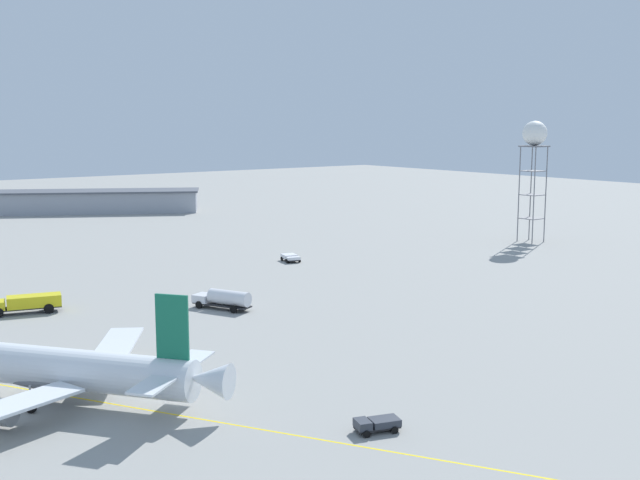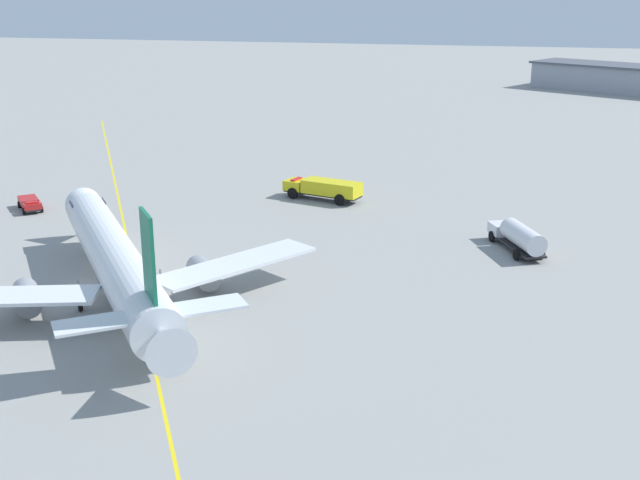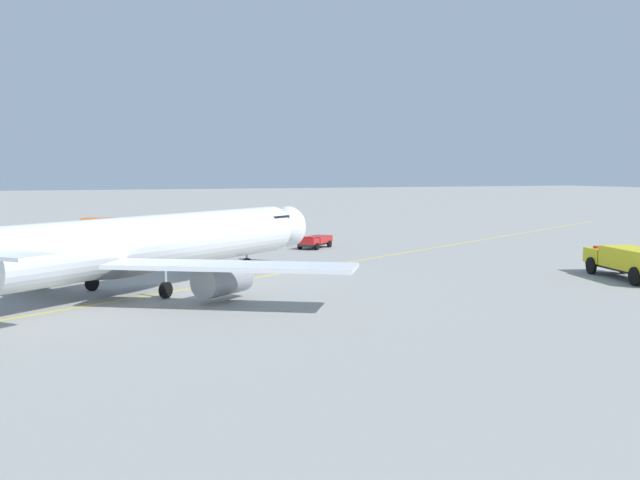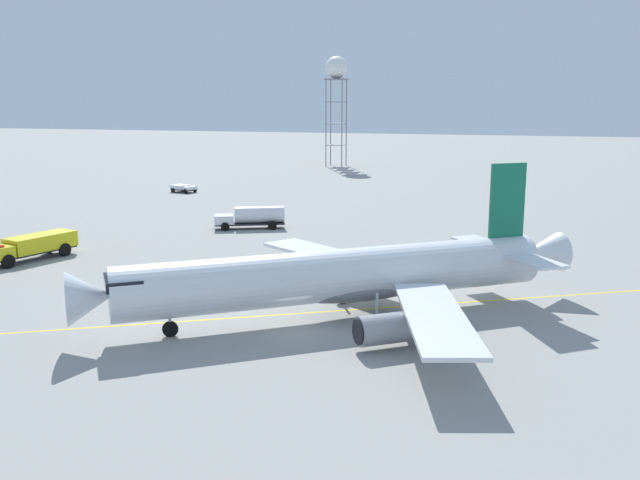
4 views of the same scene
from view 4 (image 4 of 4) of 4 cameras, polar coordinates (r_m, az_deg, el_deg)
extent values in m
plane|color=gray|center=(50.30, -2.15, -7.39)|extent=(600.00, 600.00, 0.00)
cylinder|color=silver|center=(51.98, 1.54, -2.90)|extent=(23.25, 28.74, 3.91)
cone|color=silver|center=(48.63, -18.45, -4.51)|extent=(4.77, 4.64, 3.72)
cone|color=silver|center=(60.72, 17.66, -1.06)|extent=(5.07, 5.20, 3.33)
cube|color=black|center=(48.48, -15.92, -3.33)|extent=(4.10, 3.93, 0.70)
ellipsoid|color=slate|center=(52.86, 3.21, -3.88)|extent=(10.05, 11.63, 2.15)
cube|color=#146B4C|center=(57.87, 15.18, 3.17)|extent=(2.13, 2.69, 6.00)
cube|color=silver|center=(55.73, 17.07, -1.61)|extent=(6.09, 5.51, 0.20)
cube|color=silver|center=(61.52, 13.06, -0.20)|extent=(6.09, 5.51, 0.20)
cube|color=silver|center=(45.04, 9.48, -6.23)|extent=(15.68, 8.12, 0.28)
cube|color=silver|center=(61.85, 0.82, -1.23)|extent=(11.37, 14.89, 0.28)
cylinder|color=gray|center=(46.37, 5.60, -7.27)|extent=(4.16, 4.55, 2.05)
cylinder|color=black|center=(45.54, 3.16, -7.58)|extent=(1.48, 1.18, 1.74)
cylinder|color=gray|center=(59.31, -0.44, -3.05)|extent=(4.16, 4.55, 2.05)
cylinder|color=black|center=(58.66, -2.40, -3.22)|extent=(1.48, 1.18, 1.74)
cylinder|color=#9EA0A5|center=(49.45, -12.29, -6.02)|extent=(0.20, 0.20, 2.12)
cylinder|color=black|center=(49.77, -12.24, -7.19)|extent=(0.91, 1.06, 1.10)
cylinder|color=#9EA0A5|center=(50.10, 4.71, -5.56)|extent=(0.20, 0.20, 2.12)
cylinder|color=black|center=(50.42, 4.69, -6.71)|extent=(0.91, 1.06, 1.10)
cylinder|color=#9EA0A5|center=(56.03, 1.86, -3.69)|extent=(0.20, 0.20, 2.12)
cylinder|color=black|center=(56.32, 1.86, -4.73)|extent=(0.91, 1.06, 1.10)
cube|color=#232326|center=(89.68, -5.83, 1.36)|extent=(5.82, 9.04, 0.20)
cube|color=silver|center=(89.53, -7.93, 1.71)|extent=(3.38, 3.28, 1.10)
cube|color=black|center=(89.51, -8.64, 1.80)|extent=(2.01, 1.01, 0.62)
cylinder|color=silver|center=(89.54, -5.01, 2.11)|extent=(4.63, 6.65, 2.12)
cylinder|color=black|center=(88.38, -7.82, 1.09)|extent=(0.72, 1.11, 1.10)
cylinder|color=black|center=(90.94, -7.83, 1.38)|extent=(0.72, 1.11, 1.10)
cylinder|color=black|center=(88.56, -3.94, 1.19)|extent=(0.72, 1.11, 1.10)
cylinder|color=black|center=(91.11, -4.05, 1.48)|extent=(0.72, 1.11, 1.10)
cube|color=#232326|center=(127.41, -11.17, 4.10)|extent=(3.17, 4.79, 0.20)
cube|color=white|center=(126.33, -10.66, 4.23)|extent=(2.79, 1.90, 0.55)
cube|color=black|center=(125.94, -10.48, 4.26)|extent=(2.09, 0.60, 0.31)
cube|color=white|center=(127.86, -11.43, 4.32)|extent=(3.17, 3.41, 0.70)
cylinder|color=black|center=(127.32, -10.27, 4.09)|extent=(0.47, 0.84, 0.80)
cylinder|color=black|center=(125.45, -11.05, 3.95)|extent=(0.47, 0.84, 0.80)
cylinder|color=black|center=(129.29, -11.25, 4.16)|extent=(0.47, 0.84, 0.80)
cylinder|color=black|center=(127.46, -12.02, 4.03)|extent=(0.47, 0.84, 0.80)
cube|color=#232326|center=(77.47, -22.75, -0.96)|extent=(10.11, 4.86, 0.20)
cube|color=yellow|center=(78.02, -22.02, -0.15)|extent=(7.71, 4.59, 1.60)
cylinder|color=black|center=(74.50, -24.30, -1.63)|extent=(1.42, 0.64, 1.40)
cylinder|color=black|center=(78.16, -20.27, -0.75)|extent=(1.42, 0.64, 1.40)
cylinder|color=black|center=(80.37, -21.48, -0.52)|extent=(1.42, 0.64, 1.40)
cylinder|color=slate|center=(173.09, 1.82, 9.55)|extent=(0.24, 0.24, 21.28)
cylinder|color=slate|center=(177.07, 2.19, 9.59)|extent=(0.24, 0.24, 21.28)
cylinder|color=slate|center=(178.22, 0.88, 9.60)|extent=(0.24, 0.24, 21.28)
cylinder|color=slate|center=(174.26, 0.49, 9.57)|extent=(0.24, 0.24, 21.28)
cube|color=slate|center=(175.89, 1.34, 7.84)|extent=(4.34, 4.34, 0.16)
cube|color=slate|center=(175.65, 1.34, 9.58)|extent=(4.34, 4.34, 0.16)
cube|color=slate|center=(175.56, 1.35, 11.31)|extent=(4.34, 4.34, 0.16)
cube|color=slate|center=(175.64, 1.36, 13.10)|extent=(4.94, 4.94, 0.30)
sphere|color=white|center=(175.75, 1.36, 14.03)|extent=(5.44, 5.44, 5.44)
cube|color=yellow|center=(54.35, 0.42, -5.93)|extent=(96.53, 164.66, 0.01)
camera|label=1|loc=(66.80, 84.96, 10.20)|focal=43.27mm
camera|label=2|loc=(92.07, 47.55, 13.59)|focal=45.23mm
camera|label=3|loc=(103.35, 15.51, 6.67)|focal=43.68mm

